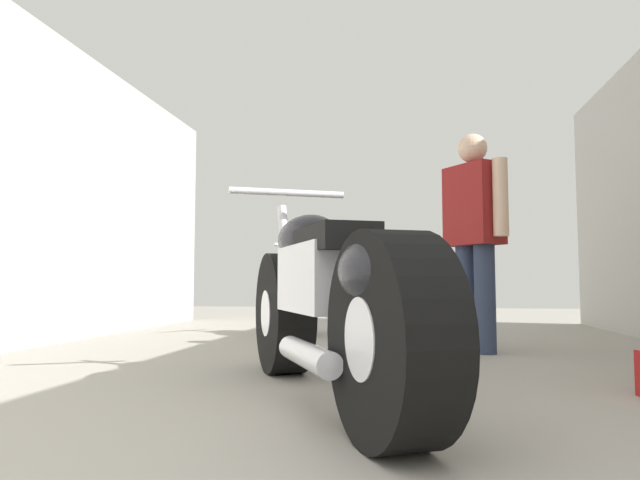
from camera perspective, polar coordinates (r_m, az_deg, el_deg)
ground_plane at (r=4.02m, az=2.67°, el=-11.85°), size 16.59×16.59×0.00m
garage_partition_left at (r=5.09m, az=-28.64°, el=5.64°), size 0.08×7.60×2.72m
motorcycle_maroon_cruiser at (r=2.57m, az=0.43°, el=-6.00°), size 1.20×2.17×1.07m
motorcycle_black_naked at (r=5.39m, az=2.08°, el=-5.83°), size 1.67×1.42×0.93m
mechanic_in_blue at (r=4.56m, az=15.15°, el=1.22°), size 0.49×0.61×1.69m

